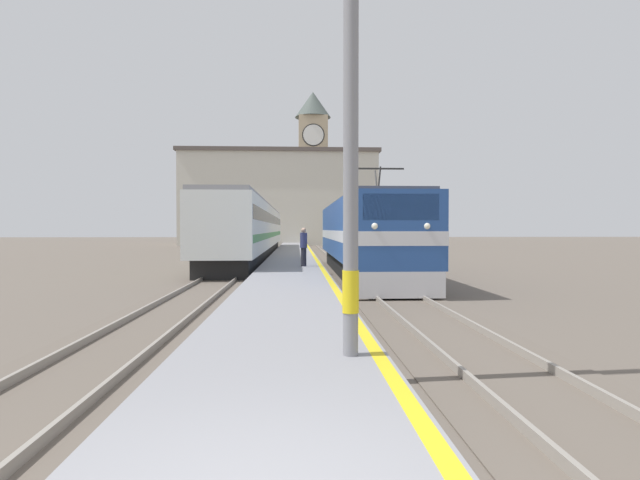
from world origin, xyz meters
TOP-DOWN VIEW (x-y plane):
  - ground_plane at (0.00, 30.00)m, footprint 200.00×200.00m
  - platform at (0.00, 25.00)m, footprint 3.08×140.00m
  - rail_track_near at (3.38, 25.00)m, footprint 2.83×140.00m
  - rail_track_far at (-3.02, 25.00)m, footprint 2.83×140.00m
  - locomotive_train at (3.38, 20.46)m, footprint 2.92×17.44m
  - passenger_train at (-3.02, 35.00)m, footprint 2.92×35.24m
  - catenary_mast at (1.15, 3.93)m, footprint 2.68×0.23m
  - person_on_platform at (0.58, 20.68)m, footprint 0.34×0.34m
  - clock_tower at (2.80, 75.07)m, footprint 5.55×5.55m
  - station_building at (-2.08, 66.15)m, footprint 26.58×10.20m

SIDE VIEW (x-z plane):
  - ground_plane at x=0.00m, z-range 0.00..0.00m
  - rail_track_near at x=3.38m, z-range -0.05..0.11m
  - rail_track_far at x=-3.02m, z-range -0.05..0.11m
  - platform at x=0.00m, z-range 0.00..0.42m
  - person_on_platform at x=0.58m, z-range 0.47..2.31m
  - locomotive_train at x=3.38m, z-range -0.44..4.11m
  - passenger_train at x=-3.02m, z-range 0.15..4.14m
  - catenary_mast at x=1.15m, z-range 0.49..7.57m
  - station_building at x=-2.08m, z-range 0.02..12.74m
  - clock_tower at x=2.80m, z-range 0.86..24.42m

